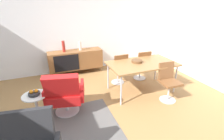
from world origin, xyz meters
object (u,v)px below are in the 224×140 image
dining_chair_front_right (168,80)px  vase_cobalt (80,46)px  dining_chair_back_left (119,67)px  side_table_round (36,104)px  sideboard (76,60)px  dining_chair_back_right (141,64)px  lounge_chair_red (65,93)px  wooden_bowl_on_table (137,61)px  dining_table (142,65)px  fruit_bowl (34,93)px  vase_sculptural_dark (64,46)px

dining_chair_front_right → vase_cobalt: bearing=123.1°
dining_chair_back_left → side_table_round: (-2.02, -0.77, -0.15)m
sideboard → side_table_round: sideboard is taller
dining_chair_back_right → lounge_chair_red: lounge_chair_red is taller
lounge_chair_red → side_table_round: (-0.52, 0.03, -0.15)m
wooden_bowl_on_table → side_table_round: (-2.27, -0.29, -0.45)m
side_table_round → wooden_bowl_on_table: bearing=7.2°
sideboard → wooden_bowl_on_table: bearing=-53.7°
dining_table → fruit_bowl: 2.38m
lounge_chair_red → fruit_bowl: 0.53m
vase_cobalt → dining_chair_back_left: size_ratio=0.32×
dining_chair_front_right → fruit_bowl: (-2.72, 0.35, 0.09)m
dining_chair_front_right → side_table_round: (-2.72, 0.35, -0.15)m
side_table_round → lounge_chair_red: bearing=-3.8°
dining_chair_front_right → dining_chair_back_left: 1.32m
dining_table → side_table_round: size_ratio=3.08×
sideboard → dining_chair_back_right: bearing=-35.0°
dining_chair_back_right → side_table_round: dining_chair_back_right is taller
wooden_bowl_on_table → side_table_round: 2.33m
vase_cobalt → vase_sculptural_dark: (-0.48, 0.00, 0.03)m
sideboard → fruit_bowl: bearing=-119.5°
vase_cobalt → dining_table: size_ratio=0.17×
vase_cobalt → vase_sculptural_dark: vase_sculptural_dark is taller
dining_chair_back_left → dining_table: bearing=-58.0°
dining_chair_front_right → side_table_round: bearing=172.6°
dining_chair_back_right → dining_chair_back_left: size_ratio=1.00×
vase_cobalt → fruit_bowl: (-1.25, -1.91, -0.30)m
sideboard → dining_table: (1.29, -1.70, 0.26)m
fruit_bowl → dining_chair_back_right: bearing=15.7°
dining_chair_back_right → dining_chair_back_left: bearing=-180.0°
dining_table → dining_chair_back_right: (0.35, 0.56, -0.23)m
vase_sculptural_dark → wooden_bowl_on_table: size_ratio=1.24×
sideboard → vase_sculptural_dark: bearing=179.7°
sideboard → dining_table: dining_table is taller
fruit_bowl → vase_sculptural_dark: bearing=68.2°
sideboard → vase_sculptural_dark: (-0.31, 0.00, 0.44)m
dining_table → side_table_round: bearing=-175.0°
vase_sculptural_dark → wooden_bowl_on_table: (1.50, -1.62, -0.11)m
dining_chair_front_right → dining_chair_back_left: bearing=122.1°
vase_sculptural_dark → wooden_bowl_on_table: 2.21m
sideboard → wooden_bowl_on_table: (1.19, -1.62, 0.33)m
vase_cobalt → fruit_bowl: vase_cobalt is taller
sideboard → dining_chair_back_left: (0.94, -1.14, 0.03)m
wooden_bowl_on_table → dining_chair_front_right: dining_chair_front_right is taller
vase_sculptural_dark → dining_chair_front_right: vase_sculptural_dark is taller
vase_sculptural_dark → dining_chair_front_right: (1.95, -2.26, -0.41)m
sideboard → dining_chair_front_right: 2.79m
vase_cobalt → lounge_chair_red: bearing=-110.4°
sideboard → dining_chair_back_left: dining_chair_back_left is taller
dining_table → wooden_bowl_on_table: (-0.10, 0.08, 0.07)m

